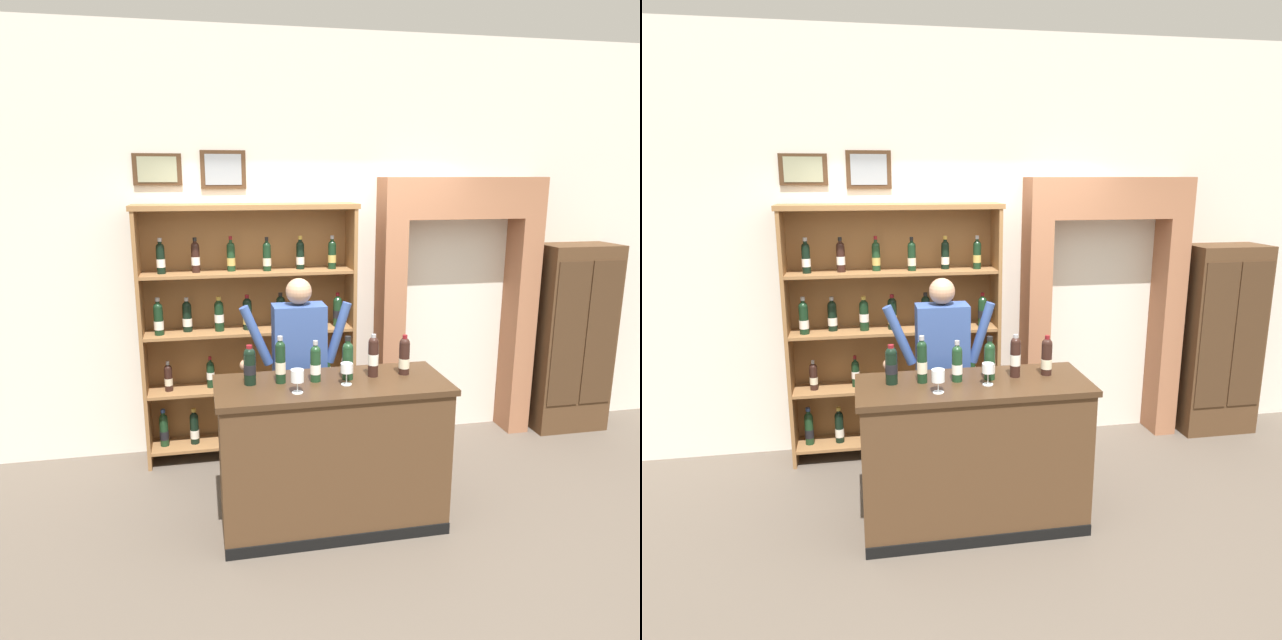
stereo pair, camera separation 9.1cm
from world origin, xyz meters
TOP-DOWN VIEW (x-y plane):
  - ground_plane at (0.00, 0.00)m, footprint 14.00×14.00m
  - back_wall at (-0.00, 1.46)m, footprint 12.00×0.19m
  - wine_shelf at (-0.56, 1.21)m, footprint 1.79×0.35m
  - archway_doorway at (1.31, 1.33)m, footprint 1.45×0.45m
  - side_cabinet at (2.45, 1.17)m, footprint 0.70×0.43m
  - tasting_counter at (-0.12, -0.00)m, footprint 1.55×0.63m
  - shopkeeper at (-0.25, 0.55)m, footprint 0.85×0.22m
  - tasting_bottle_brunello at (-0.65, 0.07)m, footprint 0.08×0.08m
  - tasting_bottle_grappa at (-0.45, 0.06)m, footprint 0.07×0.07m
  - tasting_bottle_vin_santo at (-0.22, 0.04)m, footprint 0.07×0.07m
  - tasting_bottle_super_tuscan at (-0.00, 0.04)m, footprint 0.08×0.08m
  - tasting_bottle_prosecco at (0.18, 0.07)m, footprint 0.07×0.07m
  - tasting_bottle_chianti at (0.41, 0.07)m, footprint 0.07×0.07m
  - wine_glass_right at (-0.03, -0.06)m, footprint 0.08×0.08m
  - wine_glass_left at (-0.37, -0.15)m, footprint 0.08×0.08m

SIDE VIEW (x-z plane):
  - ground_plane at x=0.00m, z-range -0.02..0.00m
  - tasting_counter at x=-0.12m, z-range 0.00..1.03m
  - side_cabinet at x=2.45m, z-range 0.00..1.76m
  - shopkeeper at x=-0.25m, z-range 0.19..1.83m
  - wine_shelf at x=-0.56m, z-range 0.04..2.19m
  - wine_glass_right at x=-0.03m, z-range 1.06..1.21m
  - wine_glass_left at x=-0.37m, z-range 1.06..1.22m
  - tasting_bottle_vin_santo at x=-0.22m, z-range 1.02..1.30m
  - tasting_bottle_chianti at x=0.41m, z-range 1.02..1.30m
  - tasting_bottle_brunello at x=-0.65m, z-range 1.03..1.30m
  - tasting_bottle_super_tuscan at x=0.00m, z-range 1.02..1.31m
  - tasting_bottle_prosecco at x=0.18m, z-range 1.03..1.33m
  - tasting_bottle_grappa at x=-0.45m, z-range 1.02..1.34m
  - archway_doorway at x=1.31m, z-range 0.16..2.51m
  - back_wall at x=0.00m, z-range 0.00..3.51m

